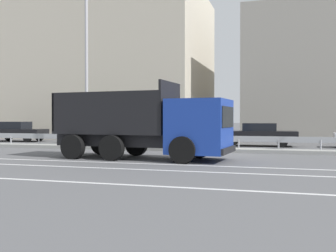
% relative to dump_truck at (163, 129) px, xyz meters
% --- Properties ---
extents(ground_plane, '(320.00, 320.00, 0.00)m').
position_rel_dump_truck_xyz_m(ground_plane, '(1.48, 2.96, -1.26)').
color(ground_plane, '#565659').
extents(lane_strip_0, '(69.29, 0.16, 0.01)m').
position_rel_dump_truck_xyz_m(lane_strip_0, '(-1.04, -1.73, -1.26)').
color(lane_strip_0, silver).
rests_on(lane_strip_0, ground_plane).
extents(lane_strip_1, '(69.29, 0.16, 0.01)m').
position_rel_dump_truck_xyz_m(lane_strip_1, '(-1.04, -3.37, -1.26)').
color(lane_strip_1, silver).
rests_on(lane_strip_1, ground_plane).
extents(lane_strip_2, '(69.29, 0.16, 0.01)m').
position_rel_dump_truck_xyz_m(lane_strip_2, '(-1.04, -6.35, -1.26)').
color(lane_strip_2, silver).
rests_on(lane_strip_2, ground_plane).
extents(median_island, '(38.11, 1.10, 0.18)m').
position_rel_dump_truck_xyz_m(median_island, '(1.48, 4.55, -1.17)').
color(median_island, gray).
rests_on(median_island, ground_plane).
extents(median_guardrail, '(69.29, 0.09, 0.78)m').
position_rel_dump_truck_xyz_m(median_guardrail, '(1.48, 5.72, -0.69)').
color(median_guardrail, '#9EA0A5').
rests_on(median_guardrail, ground_plane).
extents(dump_truck, '(7.77, 3.11, 3.24)m').
position_rel_dump_truck_xyz_m(dump_truck, '(0.00, 0.00, 0.00)').
color(dump_truck, '#19389E').
rests_on(dump_truck, ground_plane).
extents(median_road_sign, '(0.76, 0.16, 2.48)m').
position_rel_dump_truck_xyz_m(median_road_sign, '(1.09, 4.55, 0.05)').
color(median_road_sign, white).
rests_on(median_road_sign, ground_plane).
extents(street_lamp_1, '(0.71, 2.65, 10.51)m').
position_rel_dump_truck_xyz_m(street_lamp_1, '(-6.07, 4.50, 4.54)').
color(street_lamp_1, '#ADADB2').
rests_on(street_lamp_1, ground_plane).
extents(parked_car_2, '(4.44, 2.07, 1.50)m').
position_rel_dump_truck_xyz_m(parked_car_2, '(-14.56, 9.63, -0.52)').
color(parked_car_2, black).
rests_on(parked_car_2, ground_plane).
extents(parked_car_3, '(4.27, 1.80, 1.38)m').
position_rel_dump_truck_xyz_m(parked_car_3, '(-8.08, 9.66, -0.57)').
color(parked_car_3, '#335B33').
rests_on(parked_car_3, ground_plane).
extents(parked_car_4, '(4.94, 2.19, 1.53)m').
position_rel_dump_truck_xyz_m(parked_car_4, '(-2.05, 9.67, -0.49)').
color(parked_car_4, silver).
rests_on(parked_car_4, ground_plane).
extents(parked_car_5, '(4.88, 2.06, 1.44)m').
position_rel_dump_truck_xyz_m(parked_car_5, '(3.30, 9.41, -0.53)').
color(parked_car_5, black).
rests_on(parked_car_5, ground_plane).
extents(background_building_0, '(20.61, 12.92, 13.24)m').
position_rel_dump_truck_xyz_m(background_building_0, '(-12.46, 18.94, 5.35)').
color(background_building_0, beige).
rests_on(background_building_0, ground_plane).
extents(church_tower, '(3.60, 3.60, 10.94)m').
position_rel_dump_truck_xyz_m(church_tower, '(2.85, 31.56, 3.62)').
color(church_tower, silver).
rests_on(church_tower, ground_plane).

